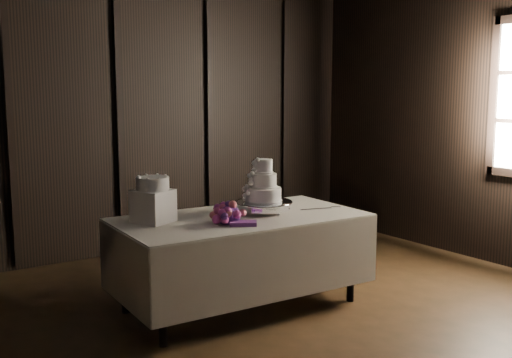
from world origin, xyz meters
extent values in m
cube|color=black|center=(0.00, 3.52, 1.50)|extent=(6.04, 0.04, 3.04)
cube|color=silver|center=(0.16, 1.39, 0.76)|extent=(2.02, 1.12, 0.01)
cube|color=white|center=(0.16, 1.39, 0.35)|extent=(1.86, 0.99, 0.71)
cylinder|color=silver|center=(0.41, 1.41, 0.81)|extent=(0.51, 0.51, 0.09)
cylinder|color=white|center=(0.41, 1.41, 0.91)|extent=(0.29, 0.29, 0.12)
cylinder|color=white|center=(0.41, 1.41, 1.03)|extent=(0.22, 0.22, 0.12)
cylinder|color=white|center=(0.41, 1.41, 1.14)|extent=(0.15, 0.15, 0.12)
cube|color=white|center=(-0.51, 1.59, 0.89)|extent=(0.35, 0.35, 0.25)
cylinder|color=white|center=(-0.51, 1.59, 1.06)|extent=(0.32, 0.32, 0.10)
cube|color=silver|center=(0.83, 1.24, 0.77)|extent=(0.36, 0.13, 0.01)
camera|label=1|loc=(-2.42, -2.56, 1.76)|focal=42.00mm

